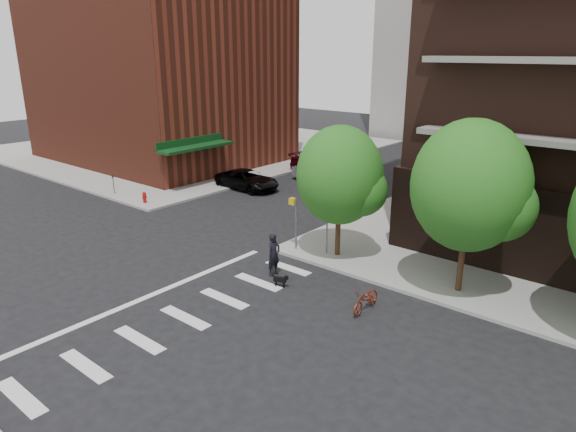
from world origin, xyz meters
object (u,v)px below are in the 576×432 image
parked_car_maroon (319,165)px  parked_car_silver (321,172)px  dog_walker (274,255)px  parked_car_black (247,180)px  fire_hydrant (144,197)px  scooter (366,299)px

parked_car_maroon → parked_car_silver: parked_car_maroon is taller
dog_walker → parked_car_maroon: bearing=32.1°
parked_car_black → dog_walker: bearing=-131.0°
dog_walker → fire_hydrant: bearing=79.8°
parked_car_black → parked_car_maroon: (1.28, 6.91, 0.08)m
scooter → fire_hydrant: bearing=167.6°
fire_hydrant → parked_car_silver: size_ratio=0.17×
fire_hydrant → parked_car_maroon: parked_car_maroon is taller
fire_hydrant → parked_car_silver: parked_car_silver is taller
fire_hydrant → scooter: bearing=-9.3°
scooter → parked_car_silver: bearing=128.2°
fire_hydrant → scooter: (18.38, -3.01, -0.08)m
fire_hydrant → dog_walker: (13.51, -2.79, 0.41)m
scooter → dog_walker: size_ratio=0.94×
parked_car_maroon → scooter: 22.55m
fire_hydrant → scooter: scooter is taller
fire_hydrant → dog_walker: size_ratio=0.38×
parked_car_maroon → parked_car_silver: bearing=-136.0°
parked_car_black → parked_car_silver: 5.83m
parked_car_silver → dog_walker: dog_walker is taller
dog_walker → scooter: bearing=-91.2°
scooter → dog_walker: bearing=174.3°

